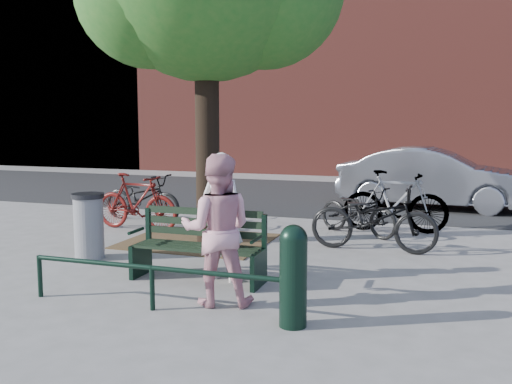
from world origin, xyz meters
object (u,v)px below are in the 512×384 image
(bollard, at_px, (293,272))
(parked_car, at_px, (433,178))
(person_left, at_px, (222,217))
(person_right, at_px, (217,230))
(park_bench, at_px, (200,244))
(bicycle_c, at_px, (373,218))
(litter_bin, at_px, (89,226))

(bollard, xyz_separation_m, parked_car, (1.12, 8.51, 0.15))
(person_left, distance_m, person_right, 0.96)
(park_bench, relative_size, bicycle_c, 0.86)
(litter_bin, distance_m, parked_car, 8.26)
(bicycle_c, bearing_deg, person_left, 146.28)
(bollard, bearing_deg, person_left, 134.50)
(person_right, xyz_separation_m, parked_car, (2.12, 8.09, -0.14))
(park_bench, distance_m, bollard, 2.04)
(park_bench, bearing_deg, bollard, -38.19)
(bollard, distance_m, litter_bin, 4.08)
(park_bench, distance_m, litter_bin, 2.13)
(litter_bin, bearing_deg, parked_car, 54.54)
(person_right, relative_size, litter_bin, 1.74)
(person_left, bearing_deg, bicycle_c, -113.98)
(park_bench, xyz_separation_m, bollard, (1.60, -1.26, 0.09))
(person_left, relative_size, parked_car, 0.39)
(bollard, bearing_deg, parked_car, 82.48)
(person_right, xyz_separation_m, litter_bin, (-2.67, 1.36, -0.36))
(person_left, bearing_deg, bollard, 146.14)
(bollard, relative_size, parked_car, 0.24)
(park_bench, relative_size, bollard, 1.65)
(person_right, distance_m, parked_car, 8.36)
(parked_car, bearing_deg, park_bench, 163.88)
(park_bench, height_order, person_left, person_left)
(park_bench, relative_size, person_right, 1.01)
(bicycle_c, bearing_deg, park_bench, 142.61)
(person_right, bearing_deg, litter_bin, -44.13)
(bollard, relative_size, litter_bin, 1.07)
(person_right, bearing_deg, bollard, 140.19)
(parked_car, bearing_deg, litter_bin, 149.02)
(person_left, height_order, parked_car, person_left)
(person_left, relative_size, person_right, 0.98)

